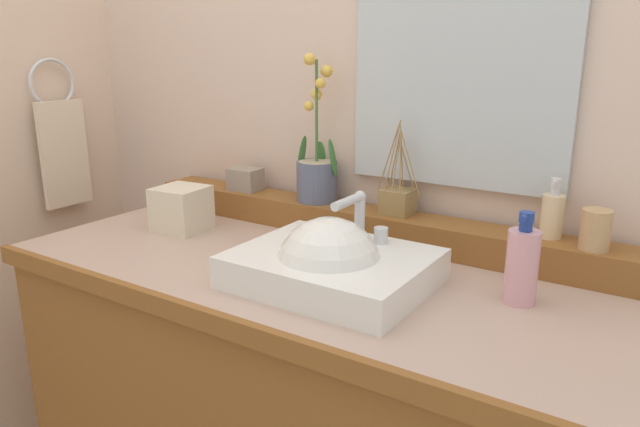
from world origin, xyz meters
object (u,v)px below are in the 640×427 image
object	(u,v)px
sink_basin	(331,269)
tumbler_cup	(596,230)
soap_bar	(313,229)
trinket_box	(245,179)
potted_plant	(317,171)
reed_diffuser	(398,200)
soap_dispenser	(552,214)
lotion_bottle	(522,265)
hand_towel	(64,154)
tissue_box	(181,209)

from	to	relation	value
sink_basin	tumbler_cup	world-z (taller)	sink_basin
soap_bar	tumbler_cup	size ratio (longest dim) A/B	0.80
sink_basin	trinket_box	bearing A→B (deg)	147.16
soap_bar	potted_plant	bearing A→B (deg)	121.51
reed_diffuser	soap_dispenser	bearing A→B (deg)	1.22
lotion_bottle	hand_towel	world-z (taller)	hand_towel
trinket_box	hand_towel	xyz separation A→B (m)	(-0.64, -0.17, 0.04)
soap_dispenser	trinket_box	xyz separation A→B (m)	(-0.88, -0.02, -0.02)
soap_dispenser	soap_bar	bearing A→B (deg)	-152.48
sink_basin	lotion_bottle	bearing A→B (deg)	19.72
soap_dispenser	tissue_box	size ratio (longest dim) A/B	1.06
soap_bar	trinket_box	bearing A→B (deg)	149.94
trinket_box	soap_bar	bearing A→B (deg)	-33.79
trinket_box	lotion_bottle	size ratio (longest dim) A/B	0.49
reed_diffuser	trinket_box	xyz separation A→B (m)	(-0.50, -0.01, -0.00)
soap_bar	tumbler_cup	world-z (taller)	tumbler_cup
sink_basin	tumbler_cup	distance (m)	0.57
reed_diffuser	trinket_box	distance (m)	0.50
sink_basin	lotion_bottle	world-z (taller)	lotion_bottle
reed_diffuser	lotion_bottle	world-z (taller)	reed_diffuser
tumbler_cup	hand_towel	xyz separation A→B (m)	(-1.62, -0.15, 0.03)
potted_plant	hand_towel	bearing A→B (deg)	-168.55
hand_towel	soap_bar	bearing A→B (deg)	-3.40
soap_dispenser	tumbler_cup	world-z (taller)	soap_dispenser
soap_bar	reed_diffuser	xyz separation A→B (m)	(0.10, 0.24, 0.03)
trinket_box	hand_towel	bearing A→B (deg)	-168.91
soap_bar	hand_towel	xyz separation A→B (m)	(-1.04, 0.06, 0.07)
lotion_bottle	soap_bar	bearing A→B (deg)	-176.18
sink_basin	potted_plant	size ratio (longest dim) A/B	1.01
tumbler_cup	lotion_bottle	bearing A→B (deg)	-119.30
potted_plant	sink_basin	bearing A→B (deg)	-52.67
trinket_box	tissue_box	size ratio (longest dim) A/B	0.70
lotion_bottle	tissue_box	bearing A→B (deg)	-178.85
soap_bar	sink_basin	bearing A→B (deg)	-41.50
potted_plant	reed_diffuser	bearing A→B (deg)	-0.11
trinket_box	lotion_bottle	bearing A→B (deg)	-16.60
soap_bar	hand_towel	bearing A→B (deg)	176.60
soap_bar	hand_towel	world-z (taller)	hand_towel
tumbler_cup	reed_diffuser	distance (m)	0.48
soap_dispenser	hand_towel	size ratio (longest dim) A/B	0.39
tissue_box	sink_basin	bearing A→B (deg)	-11.28
potted_plant	soap_dispenser	bearing A→B (deg)	0.69
soap_bar	trinket_box	world-z (taller)	trinket_box
soap_bar	potted_plant	distance (m)	0.30
trinket_box	potted_plant	bearing A→B (deg)	-1.23
soap_dispenser	lotion_bottle	world-z (taller)	soap_dispenser
potted_plant	reed_diffuser	distance (m)	0.26
reed_diffuser	tissue_box	bearing A→B (deg)	-157.46
tissue_box	soap_bar	bearing A→B (deg)	-1.68
trinket_box	soap_dispenser	bearing A→B (deg)	-2.53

